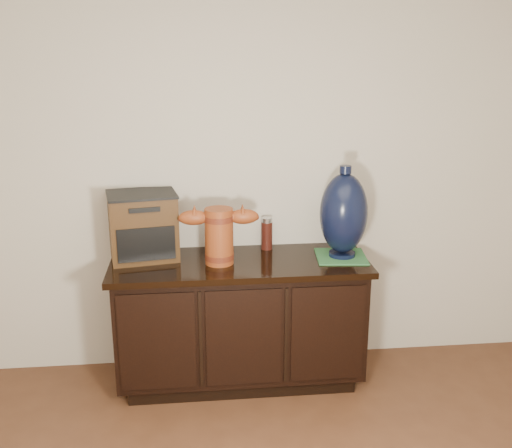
{
  "coord_description": "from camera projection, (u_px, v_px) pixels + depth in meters",
  "views": [
    {
      "loc": [
        -0.25,
        -0.97,
        1.91
      ],
      "look_at": [
        0.09,
        2.18,
        0.98
      ],
      "focal_mm": 42.0,
      "sensor_mm": 36.0,
      "label": 1
    }
  ],
  "objects": [
    {
      "name": "sideboard",
      "position": [
        240.0,
        320.0,
        3.5
      ],
      "size": [
        1.46,
        0.56,
        0.75
      ],
      "color": "black",
      "rests_on": "ground"
    },
    {
      "name": "room",
      "position": [
        332.0,
        389.0,
        1.12
      ],
      "size": [
        5.0,
        5.0,
        5.0
      ],
      "color": "#4F2D1B",
      "rests_on": "ground"
    },
    {
      "name": "lamp_base",
      "position": [
        344.0,
        214.0,
        3.39
      ],
      "size": [
        0.3,
        0.3,
        0.53
      ],
      "rotation": [
        0.0,
        0.0,
        -0.1
      ],
      "color": "black",
      "rests_on": "green_mat"
    },
    {
      "name": "spray_can",
      "position": [
        267.0,
        234.0,
        3.57
      ],
      "size": [
        0.07,
        0.07,
        0.19
      ],
      "color": "#56180E",
      "rests_on": "sideboard"
    },
    {
      "name": "green_mat",
      "position": [
        341.0,
        256.0,
        3.46
      ],
      "size": [
        0.31,
        0.31,
        0.01
      ],
      "primitive_type": "cube",
      "rotation": [
        0.0,
        0.0,
        -0.1
      ],
      "color": "#306A38",
      "rests_on": "sideboard"
    },
    {
      "name": "tv_radio",
      "position": [
        143.0,
        226.0,
        3.4
      ],
      "size": [
        0.43,
        0.37,
        0.38
      ],
      "rotation": [
        0.0,
        0.0,
        0.17
      ],
      "color": "#3F260F",
      "rests_on": "sideboard"
    },
    {
      "name": "terracotta_vessel",
      "position": [
        219.0,
        233.0,
        3.31
      ],
      "size": [
        0.44,
        0.17,
        0.32
      ],
      "rotation": [
        0.0,
        0.0,
        -0.03
      ],
      "color": "#9A441C",
      "rests_on": "sideboard"
    }
  ]
}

